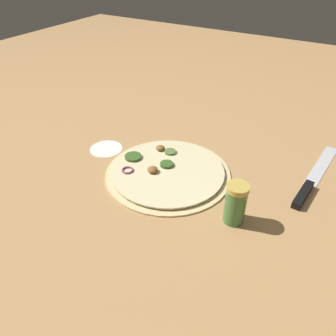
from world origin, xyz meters
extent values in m
plane|color=tan|center=(0.00, 0.00, 0.00)|extent=(3.00, 3.00, 0.00)
cylinder|color=beige|center=(0.00, 0.00, 0.00)|extent=(0.32, 0.32, 0.01)
cylinder|color=beige|center=(0.00, 0.00, 0.01)|extent=(0.29, 0.29, 0.00)
torus|color=#934266|center=(-0.09, -0.06, 0.01)|extent=(0.03, 0.03, 0.00)
ellipsoid|color=brown|center=(-0.03, -0.03, 0.02)|extent=(0.03, 0.03, 0.01)
ellipsoid|color=brown|center=(-0.07, 0.07, 0.02)|extent=(0.02, 0.02, 0.01)
cylinder|color=#385B23|center=(-0.01, 0.02, 0.02)|extent=(0.03, 0.03, 0.01)
cylinder|color=#567538|center=(-0.04, 0.07, 0.02)|extent=(0.03, 0.03, 0.01)
cylinder|color=#385B23|center=(-0.11, 0.00, 0.02)|extent=(0.05, 0.05, 0.01)
cube|color=silver|center=(0.34, 0.24, 0.00)|extent=(0.05, 0.22, 0.00)
cube|color=black|center=(0.32, 0.08, 0.01)|extent=(0.03, 0.11, 0.02)
cylinder|color=#4C7F42|center=(0.21, -0.07, 0.04)|extent=(0.05, 0.05, 0.08)
cylinder|color=gold|center=(0.21, -0.07, 0.09)|extent=(0.05, 0.05, 0.01)
cylinder|color=white|center=(-0.22, 0.01, 0.00)|extent=(0.09, 0.09, 0.00)
camera|label=1|loc=(0.35, -0.58, 0.51)|focal=35.00mm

